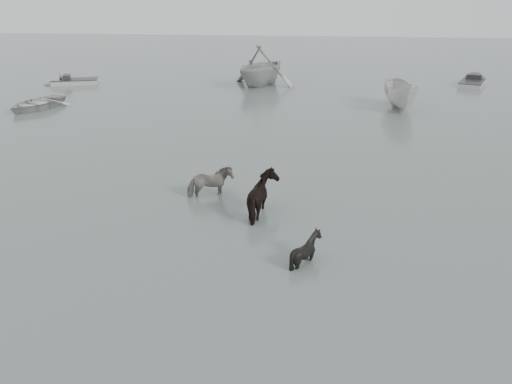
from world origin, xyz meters
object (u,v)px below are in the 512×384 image
Objects in this scene: rowboat_lead at (35,101)px; pony_black at (306,242)px; pony_pinto at (210,179)px; pony_dark at (265,190)px.

pony_black is at bearing -31.31° from rowboat_lead.
pony_pinto reaches higher than pony_black.
pony_pinto is 2.45m from pony_dark.
pony_dark reaches higher than pony_pinto.
rowboat_lead is at bearing 32.25° from pony_black.
pony_black reaches higher than rowboat_lead.
pony_pinto is 18.88m from rowboat_lead.
pony_black is 24.40m from rowboat_lead.
pony_pinto is 1.35× the size of pony_black.
pony_dark is 21.28m from rowboat_lead.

